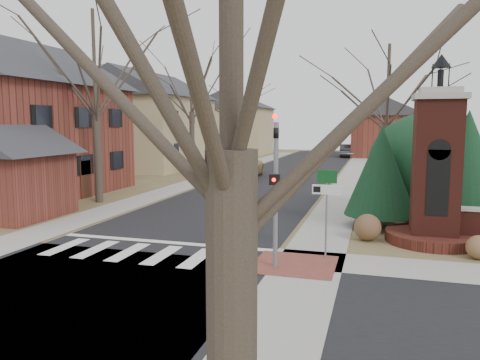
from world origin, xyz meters
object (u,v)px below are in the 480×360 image
(traffic_signal_pole, at_px, (276,179))
(distant_car, at_px, (346,150))
(brick_gate_monument, at_px, (435,181))
(sign_post, at_px, (327,196))
(pickup_truck, at_px, (242,167))

(traffic_signal_pole, xyz_separation_m, distant_car, (-0.90, 45.72, -1.81))
(traffic_signal_pole, distance_m, brick_gate_monument, 6.47)
(traffic_signal_pole, bearing_deg, sign_post, 47.57)
(brick_gate_monument, bearing_deg, pickup_truck, 125.16)
(traffic_signal_pole, height_order, sign_post, traffic_signal_pole)
(pickup_truck, bearing_deg, traffic_signal_pole, -75.92)
(distant_car, bearing_deg, sign_post, 87.42)
(traffic_signal_pole, height_order, distant_car, traffic_signal_pole)
(sign_post, height_order, pickup_truck, sign_post)
(traffic_signal_pole, height_order, pickup_truck, traffic_signal_pole)
(traffic_signal_pole, relative_size, pickup_truck, 0.80)
(traffic_signal_pole, distance_m, pickup_truck, 22.49)
(traffic_signal_pole, bearing_deg, pickup_truck, 108.61)
(pickup_truck, relative_size, distant_car, 1.19)
(sign_post, xyz_separation_m, distant_car, (-2.19, 44.30, -1.17))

